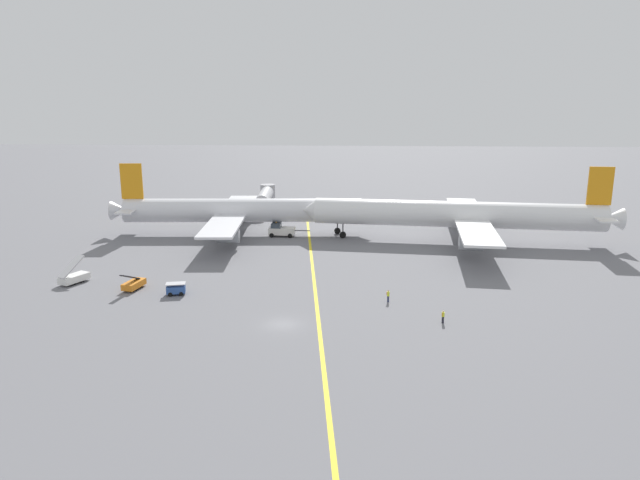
# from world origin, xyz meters

# --- Properties ---
(ground_plane) EXTENTS (600.00, 600.00, 0.00)m
(ground_plane) POSITION_xyz_m (0.00, 0.00, 0.00)
(ground_plane) COLOR slate
(taxiway_stripe) EXTENTS (12.81, 119.42, 0.01)m
(taxiway_stripe) POSITION_xyz_m (3.42, 10.00, 0.00)
(taxiway_stripe) COLOR yellow
(taxiway_stripe) RESTS_ON ground
(airliner_at_gate_left) EXTENTS (54.18, 44.86, 14.70)m
(airliner_at_gate_left) POSITION_xyz_m (-14.77, 49.19, 4.92)
(airliner_at_gate_left) COLOR silver
(airliner_at_gate_left) RESTS_ON ground
(airliner_being_pushed) EXTENTS (60.76, 46.34, 15.18)m
(airliner_being_pushed) POSITION_xyz_m (28.95, 44.84, 5.42)
(airliner_being_pushed) COLOR white
(airliner_being_pushed) RESTS_ON ground
(pushback_tug) EXTENTS (8.46, 3.40, 3.00)m
(pushback_tug) POSITION_xyz_m (-6.23, 47.85, 1.27)
(pushback_tug) COLOR white
(pushback_tug) RESTS_ON ground
(gse_stair_truck_yellow) EXTENTS (3.65, 4.93, 4.06)m
(gse_stair_truck_yellow) POSITION_xyz_m (-33.62, 14.61, 1.03)
(gse_stair_truck_yellow) COLOR silver
(gse_stair_truck_yellow) RESTS_ON ground
(gse_belt_loader_portside) EXTENTS (2.51, 5.06, 3.02)m
(gse_belt_loader_portside) POSITION_xyz_m (-23.51, 12.29, 0.83)
(gse_belt_loader_portside) COLOR orange
(gse_belt_loader_portside) RESTS_ON ground
(gse_baggage_cart_near_cluster) EXTENTS (3.01, 2.13, 1.71)m
(gse_baggage_cart_near_cluster) POSITION_xyz_m (-16.58, 10.26, 0.86)
(gse_baggage_cart_near_cluster) COLOR #2D5199
(gse_baggage_cart_near_cluster) RESTS_ON ground
(ground_crew_ramp_agent_by_cones) EXTENTS (0.36, 0.47, 1.65)m
(ground_crew_ramp_agent_by_cones) POSITION_xyz_m (19.79, 1.59, 0.86)
(ground_crew_ramp_agent_by_cones) COLOR black
(ground_crew_ramp_agent_by_cones) RESTS_ON ground
(ground_crew_marshaller_foreground) EXTENTS (0.43, 0.40, 1.73)m
(ground_crew_marshaller_foreground) POSITION_xyz_m (13.43, 8.94, 0.91)
(ground_crew_marshaller_foreground) COLOR #2D3351
(ground_crew_marshaller_foreground) RESTS_ON ground
(jet_bridge) EXTENTS (4.63, 19.28, 5.63)m
(jet_bridge) POSITION_xyz_m (-13.76, 76.60, 3.85)
(jet_bridge) COLOR #B7B7BC
(jet_bridge) RESTS_ON ground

